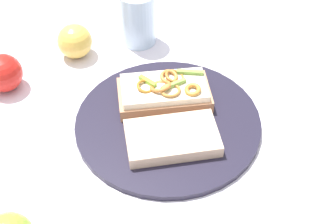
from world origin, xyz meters
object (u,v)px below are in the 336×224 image
Objects in this scene: apple_2 at (75,41)px; sandwich at (165,92)px; plate at (168,123)px; drinking_glass at (138,18)px; apple_0 at (3,73)px; bread_slice_side at (172,138)px.

sandwich is at bearing 166.77° from apple_2.
sandwich is (0.03, -0.04, 0.02)m from plate.
drinking_glass is at bearing -50.15° from plate.
apple_2 is at bearing 46.95° from drinking_glass.
drinking_glass is (0.16, -0.19, 0.05)m from plate.
apple_0 reaches higher than apple_2.
sandwich is at bearing -163.16° from apple_0.
sandwich is 2.61× the size of apple_0.
apple_0 reaches higher than bread_slice_side.
bread_slice_side is (-0.06, 0.09, -0.01)m from sandwich.
drinking_glass is (0.19, -0.23, 0.03)m from bread_slice_side.
apple_0 is (0.28, 0.09, 0.01)m from sandwich.
apple_0 is at bearing 163.32° from sandwich.
sandwich reaches higher than plate.
sandwich is 2.68× the size of apple_2.
bread_slice_side is at bearing 153.61° from apple_2.
plate is 0.32m from apple_0.
apple_2 reaches higher than bread_slice_side.
plate is 0.06m from sandwich.
bread_slice_side is at bearing -179.87° from apple_0.
apple_0 is at bearing 144.41° from bread_slice_side.
apple_2 is (-0.06, -0.14, -0.00)m from apple_0.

